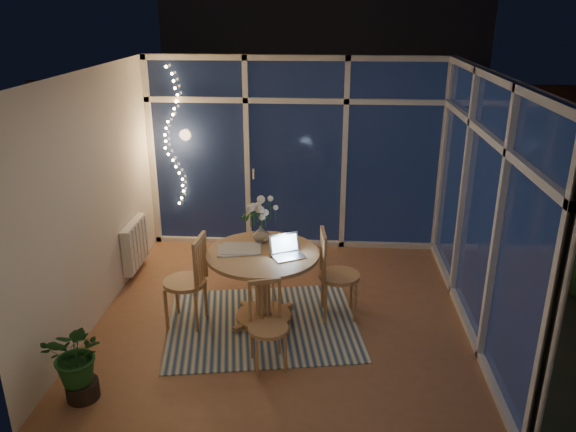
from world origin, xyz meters
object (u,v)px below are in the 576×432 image
object	(u,v)px
dining_table	(263,287)
chair_front	(268,326)
chair_right	(339,274)
potted_plant	(78,360)
flower_vase	(261,233)
laptop	(288,247)
chair_left	(185,280)

from	to	relation	value
dining_table	chair_front	bearing A→B (deg)	-80.50
chair_right	potted_plant	xyz separation A→B (m)	(-2.22, -1.54, -0.12)
dining_table	flower_vase	xyz separation A→B (m)	(-0.05, 0.28, 0.50)
flower_vase	chair_right	bearing A→B (deg)	-8.10
chair_front	flower_vase	world-z (taller)	flower_vase
chair_front	potted_plant	xyz separation A→B (m)	(-1.55, -0.58, -0.04)
chair_right	laptop	xyz separation A→B (m)	(-0.53, -0.25, 0.41)
chair_front	dining_table	bearing A→B (deg)	82.23
chair_right	flower_vase	xyz separation A→B (m)	(-0.85, 0.12, 0.40)
chair_left	flower_vase	xyz separation A→B (m)	(0.76, 0.39, 0.39)
chair_front	chair_right	bearing A→B (deg)	38.07
dining_table	chair_left	distance (m)	0.82
chair_left	chair_right	distance (m)	1.63
chair_right	potted_plant	world-z (taller)	chair_right
chair_front	laptop	distance (m)	0.88
potted_plant	dining_table	bearing A→B (deg)	44.22
chair_right	laptop	world-z (taller)	laptop
potted_plant	chair_left	bearing A→B (deg)	64.21
chair_left	chair_right	bearing A→B (deg)	105.05
dining_table	potted_plant	size ratio (longest dim) A/B	1.54
chair_right	potted_plant	distance (m)	2.70
dining_table	potted_plant	bearing A→B (deg)	-135.78
chair_front	flower_vase	bearing A→B (deg)	82.25
chair_left	laptop	size ratio (longest dim) A/B	3.26
chair_left	chair_front	distance (m)	1.17
dining_table	chair_right	world-z (taller)	chair_right
chair_front	laptop	size ratio (longest dim) A/B	2.69
laptop	chair_front	bearing A→B (deg)	-127.94
potted_plant	flower_vase	bearing A→B (deg)	50.42
dining_table	chair_left	size ratio (longest dim) A/B	1.15
chair_front	laptop	xyz separation A→B (m)	(0.14, 0.71, 0.49)
dining_table	flower_vase	world-z (taller)	flower_vase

